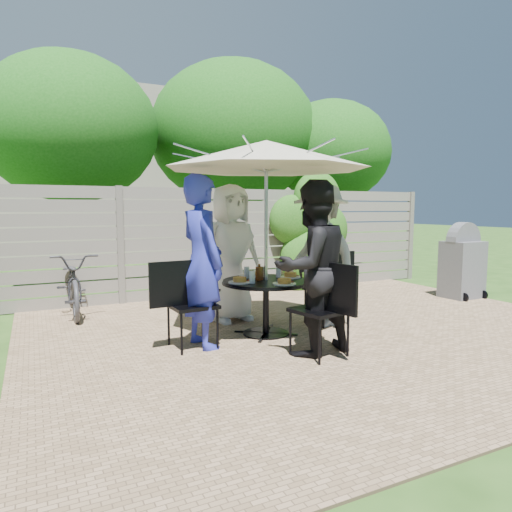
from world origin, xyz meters
name	(u,v)px	position (x,y,z in m)	size (l,w,h in m)	color
backyard_envelope	(147,173)	(0.09, 10.29, 2.61)	(60.00, 60.00, 5.00)	#254716
patio_table	(266,297)	(-0.78, 0.44, 0.46)	(1.13, 1.13, 0.67)	black
umbrella	(266,155)	(-0.78, 0.44, 2.11)	(2.62, 2.62, 2.28)	silver
chair_back	(226,299)	(-0.90, 1.40, 0.28)	(0.49, 0.69, 0.92)	black
person_back	(230,254)	(-0.88, 1.26, 0.91)	(0.89, 0.58, 1.82)	white
chair_left	(191,323)	(-1.74, 0.32, 0.29)	(0.71, 0.49, 0.96)	black
person_left	(202,262)	(-1.60, 0.34, 0.93)	(0.68, 0.45, 1.87)	#2831B1
chair_front	(320,329)	(-0.66, -0.52, 0.30)	(0.56, 0.75, 0.98)	black
person_front	(312,268)	(-0.68, -0.38, 0.90)	(0.87, 0.68, 1.79)	black
chair_right	(327,303)	(0.18, 0.56, 0.28)	(0.69, 0.48, 0.94)	black
person_right	(320,255)	(0.05, 0.54, 0.91)	(1.18, 0.68, 1.82)	#9E9F9B
plate_back	(250,274)	(-0.82, 0.80, 0.69)	(0.26, 0.26, 0.06)	white
plate_left	(240,281)	(-1.14, 0.40, 0.69)	(0.26, 0.26, 0.06)	white
plate_front	(284,282)	(-0.73, 0.08, 0.69)	(0.26, 0.26, 0.06)	white
plate_right	(290,276)	(-0.42, 0.48, 0.69)	(0.26, 0.26, 0.06)	white
glass_back	(247,272)	(-0.91, 0.69, 0.74)	(0.07, 0.07, 0.14)	silver
glass_left	(252,277)	(-1.02, 0.30, 0.74)	(0.07, 0.07, 0.14)	silver
glass_right	(279,271)	(-0.53, 0.58, 0.74)	(0.07, 0.07, 0.14)	silver
syrup_jug	(259,273)	(-0.84, 0.48, 0.75)	(0.09, 0.09, 0.16)	#59280C
coffee_cup	(263,272)	(-0.71, 0.67, 0.73)	(0.08, 0.08, 0.12)	#C6B293
bicycle	(73,283)	(-2.73, 2.60, 0.45)	(0.60, 1.71, 0.90)	#333338
bbq_grill	(462,264)	(3.19, 0.99, 0.58)	(0.64, 0.51, 1.28)	#5C5C61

